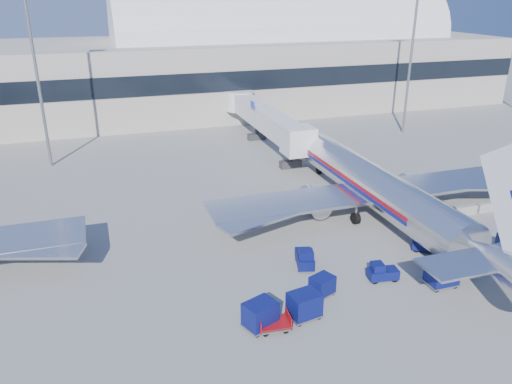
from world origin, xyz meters
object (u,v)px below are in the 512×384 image
object	(u,v)px
mast_east	(414,30)
barrier_near	(462,211)
mast_west	(31,40)
cart_open_red	(274,324)
barrier_mid	(490,206)
tug_left	(305,258)
tug_right	(426,243)
cart_train_c	(260,314)
cart_train_a	(322,285)
jetbridge_near	(262,116)
cart_train_b	(304,305)
cart_solo_far	(508,244)
airliner_main	(377,187)
tug_lead	(382,272)
cart_solo_near	(442,273)

from	to	relation	value
mast_east	barrier_near	world-z (taller)	mast_east
mast_west	cart_open_red	xyz separation A→B (m)	(14.92, -38.71, -14.40)
barrier_mid	tug_left	bearing A→B (deg)	-169.16
tug_right	cart_train_c	distance (m)	17.07
cart_train_a	tug_right	bearing A→B (deg)	-5.66
jetbridge_near	cart_train_b	bearing A→B (deg)	-104.91
cart_solo_far	barrier_mid	bearing A→B (deg)	86.76
jetbridge_near	tug_left	world-z (taller)	jetbridge_near
tug_left	airliner_main	bearing A→B (deg)	-41.70
cart_open_red	tug_left	bearing A→B (deg)	58.31
tug_left	cart_train_b	bearing A→B (deg)	171.42
jetbridge_near	tug_right	xyz separation A→B (m)	(2.79, -33.68, -3.22)
barrier_mid	mast_west	bearing A→B (deg)	145.86
cart_train_b	cart_train_c	size ratio (longest dim) A/B	0.93
cart_train_a	tug_left	bearing A→B (deg)	61.76
airliner_main	barrier_mid	xyz separation A→B (m)	(11.30, -2.51, -2.48)
tug_lead	cart_train_a	world-z (taller)	cart_train_a
barrier_near	cart_solo_near	size ratio (longest dim) A/B	1.40
jetbridge_near	cart_train_b	size ratio (longest dim) A/B	11.86
cart_solo_far	tug_left	bearing A→B (deg)	-160.40
airliner_main	cart_solo_far	world-z (taller)	airliner_main
cart_train_a	cart_train_b	distance (m)	3.02
mast_west	cart_solo_near	xyz separation A→B (m)	(28.18, -37.71, -13.78)
cart_train_a	cart_open_red	bearing A→B (deg)	-172.63
tug_right	mast_west	bearing A→B (deg)	165.98
cart_train_a	airliner_main	bearing A→B (deg)	23.00
tug_lead	cart_solo_far	bearing A→B (deg)	10.42
cart_train_b	tug_left	bearing A→B (deg)	55.93
cart_train_a	cart_solo_far	world-z (taller)	cart_solo_far
tug_lead	mast_east	bearing A→B (deg)	63.14
airliner_main	barrier_mid	world-z (taller)	airliner_main
cart_train_b	cart_solo_far	distance (m)	19.35
mast_east	mast_west	bearing A→B (deg)	180.00
mast_east	barrier_mid	xyz separation A→B (m)	(-8.70, -28.00, -14.34)
mast_east	tug_right	xyz separation A→B (m)	(-19.61, -32.87, -14.09)
jetbridge_near	cart_train_c	size ratio (longest dim) A/B	11.04
tug_right	cart_train_b	world-z (taller)	cart_train_b
tug_right	cart_train_a	bearing A→B (deg)	-130.17
tug_right	cart_open_red	world-z (taller)	tug_right
cart_train_c	jetbridge_near	bearing A→B (deg)	49.96
cart_solo_far	cart_open_red	distance (m)	21.72
mast_east	cart_open_red	size ratio (longest dim) A/B	10.52
mast_west	cart_solo_far	world-z (taller)	mast_west
cart_train_c	cart_open_red	xyz separation A→B (m)	(0.75, -0.48, -0.58)
jetbridge_near	cart_solo_near	size ratio (longest dim) A/B	12.80
tug_right	cart_open_red	distance (m)	16.53
tug_left	cart_open_red	size ratio (longest dim) A/B	1.27
jetbridge_near	cart_solo_far	distance (m)	37.32
barrier_mid	cart_train_b	size ratio (longest dim) A/B	1.29
cart_open_red	cart_train_a	bearing A→B (deg)	34.83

